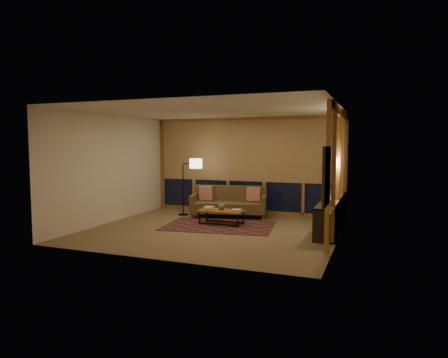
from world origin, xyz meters
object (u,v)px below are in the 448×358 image
(coffee_table, at_px, (222,217))
(bookshelf, at_px, (330,215))
(sofa, at_px, (229,202))
(floor_lamp, at_px, (183,187))

(coffee_table, bearing_deg, bookshelf, 8.10)
(sofa, xyz_separation_m, floor_lamp, (-1.30, -0.13, 0.38))
(sofa, height_order, floor_lamp, floor_lamp)
(sofa, height_order, coffee_table, sofa)
(bookshelf, bearing_deg, floor_lamp, 172.30)
(sofa, distance_m, floor_lamp, 1.36)
(floor_lamp, xyz_separation_m, bookshelf, (4.03, -0.55, -0.44))
(floor_lamp, bearing_deg, sofa, -9.59)
(floor_lamp, height_order, bookshelf, floor_lamp)
(coffee_table, xyz_separation_m, floor_lamp, (-1.50, 0.89, 0.60))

